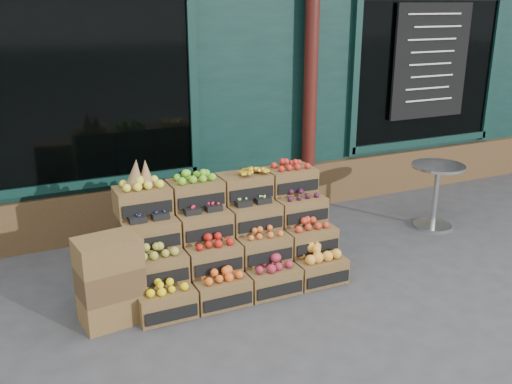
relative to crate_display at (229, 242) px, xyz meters
name	(u,v)px	position (x,y,z in m)	size (l,w,h in m)	color
ground	(304,291)	(0.56, -0.57, -0.41)	(60.00, 60.00, 0.00)	#3C3C3F
shop_facade	(153,22)	(0.57, 4.54, 1.99)	(12.00, 6.24, 4.80)	black
crate_display	(229,242)	(0.00, 0.00, 0.00)	(2.12, 1.04, 1.32)	brown
spare_crates	(110,281)	(-1.25, -0.32, -0.01)	(0.58, 0.44, 0.80)	brown
bistro_table	(436,189)	(2.88, 0.23, 0.10)	(0.65, 0.65, 0.82)	silver
shopkeeper	(120,134)	(-0.54, 2.32, 0.69)	(0.80, 0.53, 2.20)	#1D6831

